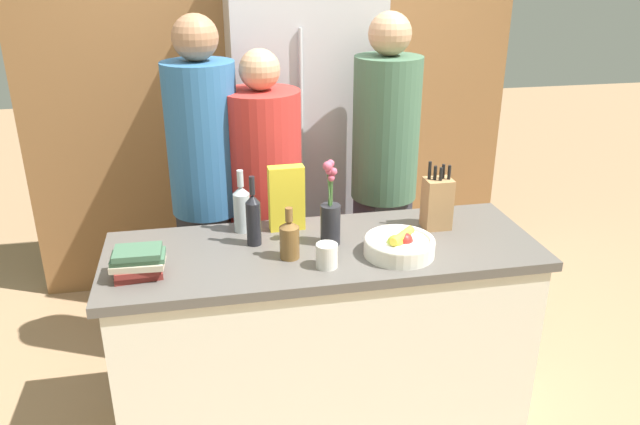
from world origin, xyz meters
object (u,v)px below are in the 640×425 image
Objects in this scene: bottle_vinegar at (242,207)px; person_in_blue at (264,198)px; person_in_red_tee at (384,168)px; coffee_mug at (327,255)px; cereal_box at (286,198)px; bottle_oil at (253,218)px; bottle_wine at (289,238)px; refrigerator at (303,140)px; knife_block at (437,203)px; flower_vase at (330,217)px; book_stack at (138,263)px; person_at_sink at (206,181)px; fruit_bowl at (399,245)px.

bottle_vinegar is 0.17× the size of person_in_blue.
person_in_red_tee is at bearing 27.79° from bottle_vinegar.
person_in_red_tee is (0.46, 0.80, 0.06)m from coffee_mug.
cereal_box is 0.40m from person_in_blue.
bottle_oil is at bearing -75.75° from bottle_vinegar.
refrigerator is at bearing 77.88° from bottle_wine.
knife_block is 0.84× the size of flower_vase.
book_stack is 0.11× the size of person_in_red_tee.
person_at_sink is at bearing 156.30° from person_in_red_tee.
knife_block is 0.69m from bottle_wine.
cereal_box is at bearing 83.73° from bottle_wine.
person_at_sink reaches higher than bottle_vinegar.
fruit_bowl is 0.31m from coffee_mug.
coffee_mug is at bearing -95.82° from refrigerator.
book_stack is at bearing 179.33° from fruit_bowl.
bottle_oil is 0.90m from person_in_red_tee.
flower_vase reaches higher than coffee_mug.
fruit_bowl is 0.30m from flower_vase.
knife_block reaches higher than bottle_wine.
refrigerator is at bearing 56.88° from book_stack.
cereal_box is at bearing 170.06° from knife_block.
bottle_wine is 0.65m from person_in_blue.
person_in_blue is (-0.06, 0.37, -0.14)m from cereal_box.
refrigerator is at bearing 97.27° from fruit_bowl.
refrigerator is 6.83× the size of bottle_oil.
bottle_oil reaches higher than book_stack.
bottle_oil is at bearing -178.84° from knife_block.
person_in_red_tee reaches higher than fruit_bowl.
flower_vase is 1.26× the size of cereal_box.
coffee_mug is at bearing -45.07° from bottle_oil.
person_in_blue reaches higher than flower_vase.
person_in_blue is at bearing 78.93° from bottle_oil.
person_in_blue is at bearing 92.44° from bottle_wine.
book_stack is 0.11× the size of person_at_sink.
coffee_mug is 0.89m from person_at_sink.
refrigerator is at bearing 68.71° from person_at_sink.
cereal_box is 0.70m from person_in_red_tee.
cereal_box is 1.34× the size of bottle_wine.
person_in_red_tee is (0.16, 0.75, 0.06)m from fruit_bowl.
book_stack is 1.38m from person_in_red_tee.
fruit_bowl is 0.44m from bottle_wine.
bottle_oil is at bearing -47.40° from person_at_sink.
bottle_wine is (-0.18, -0.10, -0.04)m from flower_vase.
person_in_blue is at bearing 111.02° from flower_vase.
flower_vase is 1.22× the size of bottle_oil.
person_in_red_tee is at bearing 25.12° from person_at_sink.
flower_vase is 0.40m from bottle_vinegar.
cereal_box reaches higher than book_stack.
bottle_oil is 0.17× the size of person_at_sink.
flower_vase is 0.20× the size of person_in_red_tee.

